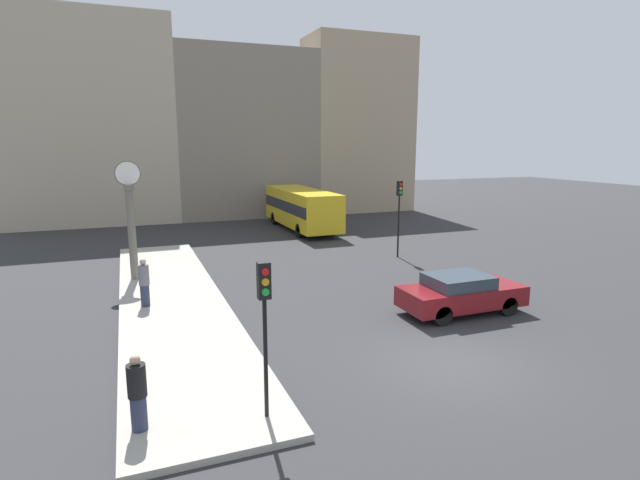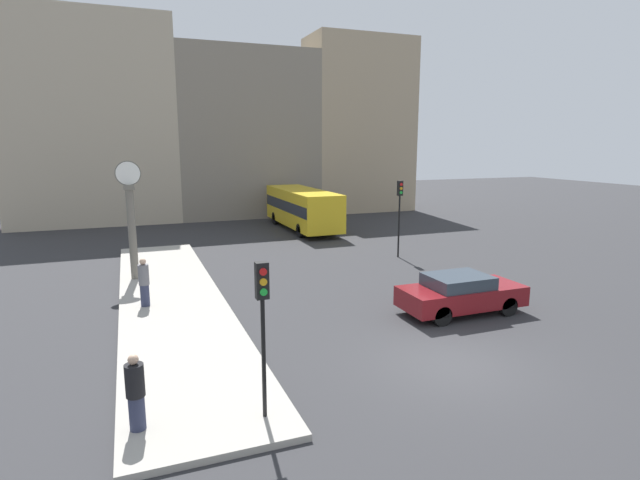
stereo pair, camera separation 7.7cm
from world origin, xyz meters
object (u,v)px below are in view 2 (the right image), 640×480
at_px(traffic_light_near, 263,307).
at_px(pedestrian_black_jacket, 136,393).
at_px(bus_distant, 302,207).
at_px(street_clock, 131,221).
at_px(sedan_car, 461,293).
at_px(traffic_light_far, 400,203).
at_px(pedestrian_grey_jacket, 144,282).

height_order(traffic_light_near, pedestrian_black_jacket, traffic_light_near).
relative_size(bus_distant, traffic_light_near, 2.75).
height_order(traffic_light_near, street_clock, street_clock).
bearing_deg(traffic_light_near, sedan_car, 28.01).
distance_m(street_clock, pedestrian_black_jacket, 12.37).
height_order(sedan_car, bus_distant, bus_distant).
xyz_separation_m(street_clock, pedestrian_black_jacket, (-0.18, -12.25, -1.69)).
bearing_deg(pedestrian_black_jacket, sedan_car, 20.01).
relative_size(bus_distant, traffic_light_far, 2.31).
height_order(street_clock, pedestrian_black_jacket, street_clock).
bearing_deg(traffic_light_far, bus_distant, 100.61).
distance_m(bus_distant, pedestrian_black_jacket, 25.07).
bearing_deg(traffic_light_near, bus_distant, 69.05).
distance_m(bus_distant, traffic_light_far, 10.21).
height_order(sedan_car, traffic_light_near, traffic_light_near).
distance_m(pedestrian_grey_jacket, pedestrian_black_jacket, 8.23).
xyz_separation_m(traffic_light_near, street_clock, (-2.35, 12.71, 0.06)).
distance_m(street_clock, pedestrian_grey_jacket, 4.36).
height_order(bus_distant, traffic_light_near, traffic_light_near).
xyz_separation_m(sedan_car, traffic_light_near, (-8.19, -4.36, 1.86)).
bearing_deg(bus_distant, street_clock, -137.60).
xyz_separation_m(bus_distant, pedestrian_grey_jacket, (-10.83, -14.16, -0.55)).
distance_m(traffic_light_far, pedestrian_grey_jacket, 13.49).
bearing_deg(sedan_car, pedestrian_black_jacket, -159.99).
height_order(sedan_car, traffic_light_far, traffic_light_far).
bearing_deg(sedan_car, traffic_light_far, 74.17).
relative_size(sedan_car, street_clock, 0.87).
bearing_deg(pedestrian_grey_jacket, traffic_light_near, -76.49).
xyz_separation_m(traffic_light_far, pedestrian_black_jacket, (-13.14, -12.42, -1.89)).
bearing_deg(traffic_light_near, street_clock, 100.47).
bearing_deg(street_clock, sedan_car, -38.37).
xyz_separation_m(bus_distant, traffic_light_far, (1.87, -9.96, 1.27)).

